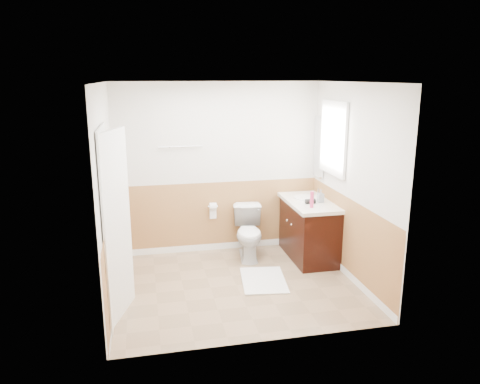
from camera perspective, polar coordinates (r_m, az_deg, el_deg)
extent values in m
plane|color=#8C7051|center=(5.94, -0.45, -11.46)|extent=(3.00, 3.00, 0.00)
plane|color=white|center=(5.36, -0.50, 13.43)|extent=(3.00, 3.00, 0.00)
plane|color=silver|center=(6.76, -2.69, 2.90)|extent=(3.00, 0.00, 3.00)
plane|color=silver|center=(4.30, 3.03, -3.71)|extent=(3.00, 0.00, 3.00)
plane|color=silver|center=(5.43, -16.18, -0.47)|extent=(0.00, 3.00, 3.00)
plane|color=silver|center=(5.99, 13.72, 1.04)|extent=(0.00, 3.00, 3.00)
plane|color=#B07446|center=(6.94, -2.61, -3.20)|extent=(3.00, 0.00, 3.00)
plane|color=#B07446|center=(4.59, 2.86, -12.61)|extent=(3.00, 0.00, 3.00)
plane|color=#B07446|center=(5.65, -15.54, -7.84)|extent=(0.00, 2.60, 2.60)
plane|color=#B07446|center=(6.19, 13.22, -5.74)|extent=(0.00, 2.60, 2.60)
imported|color=white|center=(6.67, 1.11, -5.10)|extent=(0.51, 0.77, 0.74)
cube|color=white|center=(6.06, 2.93, -10.85)|extent=(0.65, 0.87, 0.02)
cube|color=black|center=(6.73, 8.52, -4.79)|extent=(0.55, 1.10, 0.80)
sphere|color=silver|center=(6.50, 6.39, -4.03)|extent=(0.03, 0.03, 0.03)
sphere|color=silver|center=(6.68, 5.85, -3.51)|extent=(0.03, 0.03, 0.03)
cube|color=silver|center=(6.60, 8.57, -1.31)|extent=(0.60, 1.15, 0.05)
cylinder|color=white|center=(6.73, 8.22, -0.68)|extent=(0.36, 0.36, 0.02)
cylinder|color=silver|center=(6.78, 9.66, -0.11)|extent=(0.02, 0.02, 0.14)
cylinder|color=#C93465|center=(6.24, 8.88, -0.94)|extent=(0.05, 0.05, 0.22)
imported|color=gray|center=(6.54, 9.95, -0.48)|extent=(0.08, 0.09, 0.18)
cylinder|color=black|center=(6.45, 8.70, -1.15)|extent=(0.14, 0.07, 0.07)
cylinder|color=black|center=(6.51, 8.20, -1.24)|extent=(0.03, 0.03, 0.07)
cube|color=silver|center=(6.92, 9.77, 5.49)|extent=(0.02, 0.35, 0.90)
cube|color=white|center=(6.42, 11.48, 6.55)|extent=(0.04, 0.80, 1.00)
cube|color=white|center=(6.42, 11.61, 6.55)|extent=(0.01, 0.70, 0.90)
cube|color=white|center=(5.05, -15.20, -4.20)|extent=(0.29, 0.78, 2.04)
cube|color=white|center=(5.05, -16.07, -4.13)|extent=(0.02, 0.92, 2.10)
sphere|color=silver|center=(5.38, -14.35, -3.79)|extent=(0.06, 0.06, 0.06)
cylinder|color=silver|center=(6.59, -7.40, 5.59)|extent=(0.62, 0.02, 0.02)
cylinder|color=silver|center=(6.81, -3.37, -1.79)|extent=(0.14, 0.02, 0.02)
cylinder|color=white|center=(6.81, -3.37, -1.79)|extent=(0.10, 0.11, 0.11)
cube|color=white|center=(6.84, -3.36, -2.68)|extent=(0.10, 0.01, 0.16)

